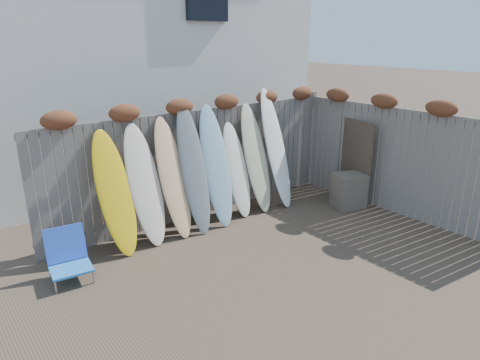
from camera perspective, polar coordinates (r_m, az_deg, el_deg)
ground at (r=6.61m, az=6.58°, el=-10.87°), size 80.00×80.00×0.00m
back_fence at (r=7.94m, az=-5.02°, el=3.50°), size 6.05×0.28×2.24m
right_fence at (r=8.57m, az=20.07°, el=3.28°), size 0.28×4.40×2.24m
house at (r=11.50m, az=-15.32°, el=17.76°), size 8.50×5.50×6.33m
beach_chair at (r=6.51m, az=-21.95°, el=-9.38°), size 0.60×0.64×0.72m
wooden_crate at (r=8.77m, az=14.29°, el=-1.36°), size 0.70×0.64×0.67m
lattice_panel at (r=9.05m, az=14.84°, el=2.53°), size 0.36×1.08×1.67m
surfboard_0 at (r=6.81m, az=-16.34°, el=-1.74°), size 0.61×0.74×1.92m
surfboard_1 at (r=7.03m, az=-12.57°, el=-0.68°), size 0.59×0.73×1.95m
surfboard_2 at (r=7.21m, az=-8.93°, el=0.25°), size 0.52×0.73×2.00m
surfboard_3 at (r=7.34m, az=-6.21°, el=1.43°), size 0.52×0.80×2.18m
surfboard_4 at (r=7.60m, az=-3.20°, el=1.88°), size 0.58×0.79×2.12m
surfboard_5 at (r=7.99m, az=-0.43°, el=1.34°), size 0.47×0.63×1.74m
surfboard_6 at (r=8.22m, az=2.13°, el=2.91°), size 0.52×0.73×2.05m
surfboard_7 at (r=8.46m, az=4.81°, el=4.23°), size 0.54×0.84×2.30m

